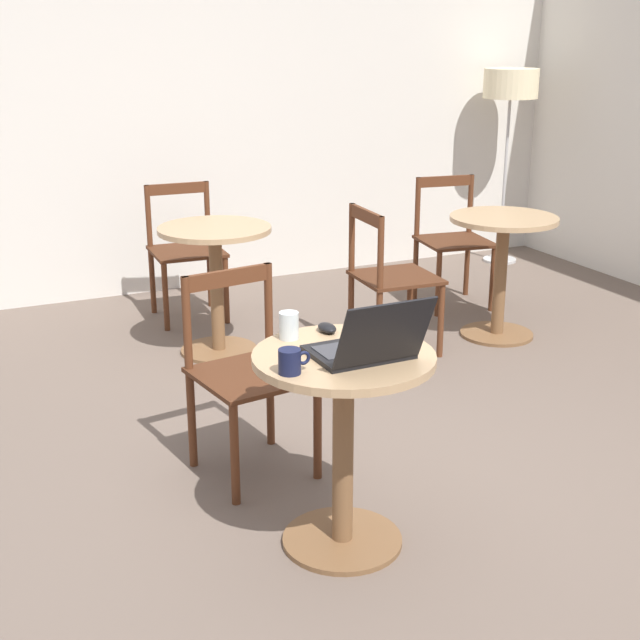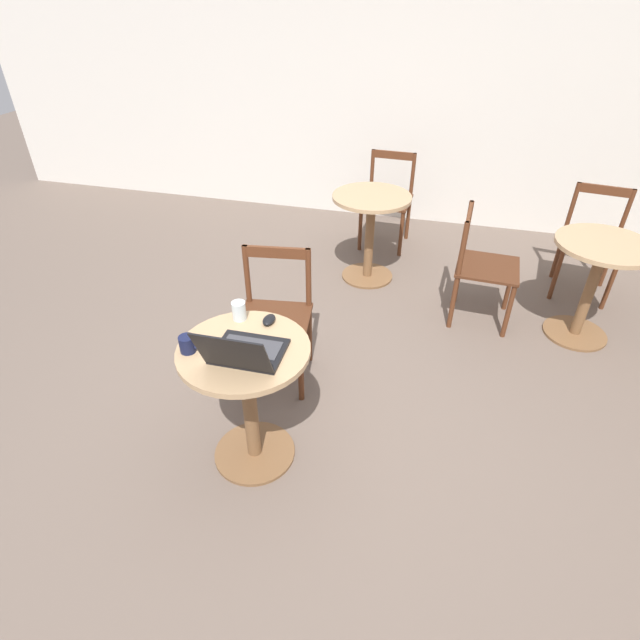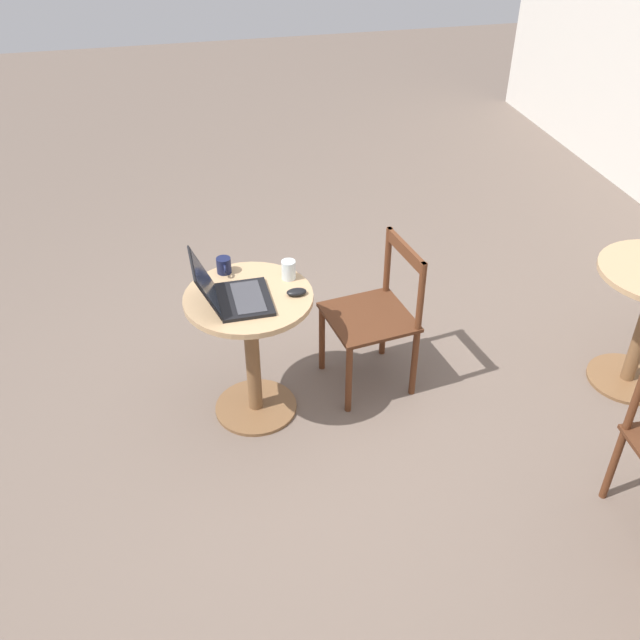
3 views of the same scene
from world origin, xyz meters
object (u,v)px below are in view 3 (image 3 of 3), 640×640
at_px(laptop, 232,294).
at_px(drinking_glass, 289,270).
at_px(cafe_table_near, 251,333).
at_px(mug, 224,266).
at_px(mouse, 297,292).
at_px(chair_near_back, 376,316).

bearing_deg(laptop, drinking_glass, 116.50).
bearing_deg(cafe_table_near, mug, -159.71).
distance_m(cafe_table_near, mouse, 0.34).
bearing_deg(mug, laptop, 0.94).
xyz_separation_m(mouse, mug, (-0.29, -0.32, 0.03)).
relative_size(cafe_table_near, chair_near_back, 0.88).
distance_m(laptop, mug, 0.28).
height_order(cafe_table_near, mug, mug).
distance_m(chair_near_back, mug, 0.87).
relative_size(chair_near_back, drinking_glass, 8.57).
relative_size(laptop, mouse, 3.69).
bearing_deg(mug, cafe_table_near, 20.29).
xyz_separation_m(mouse, drinking_glass, (-0.16, -0.01, 0.03)).
bearing_deg(drinking_glass, cafe_table_near, -63.75).
relative_size(mug, drinking_glass, 1.11).
bearing_deg(mouse, mug, -131.56).
relative_size(cafe_table_near, mug, 6.75).
distance_m(laptop, drinking_glass, 0.35).
relative_size(mouse, mug, 0.90).
height_order(chair_near_back, mouse, chair_near_back).
bearing_deg(chair_near_back, cafe_table_near, -81.65).
xyz_separation_m(laptop, mug, (-0.28, -0.00, -0.01)).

